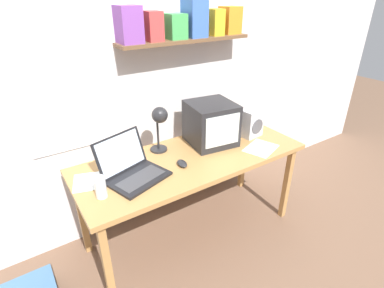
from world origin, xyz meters
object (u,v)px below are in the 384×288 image
at_px(space_heater, 251,123).
at_px(loose_paper_near_laptop, 261,148).
at_px(juice_glass, 101,188).
at_px(crt_monitor, 211,123).
at_px(computer_mouse, 182,163).
at_px(loose_paper_near_monitor, 89,181).
at_px(desk_lamp, 159,121).
at_px(laptop, 131,167).
at_px(corner_desk, 192,164).

xyz_separation_m(space_heater, loose_paper_near_laptop, (-0.09, -0.21, -0.11)).
bearing_deg(juice_glass, crt_monitor, 12.77).
distance_m(computer_mouse, loose_paper_near_monitor, 0.61).
height_order(juice_glass, loose_paper_near_laptop, juice_glass).
bearing_deg(desk_lamp, computer_mouse, -71.82).
bearing_deg(loose_paper_near_monitor, loose_paper_near_laptop, -12.73).
height_order(desk_lamp, juice_glass, desk_lamp).
height_order(desk_lamp, loose_paper_near_laptop, desk_lamp).
xyz_separation_m(crt_monitor, loose_paper_near_laptop, (0.26, -0.30, -0.16)).
height_order(juice_glass, loose_paper_near_monitor, juice_glass).
relative_size(space_heater, loose_paper_near_monitor, 0.90).
height_order(laptop, loose_paper_near_laptop, laptop).
distance_m(laptop, desk_lamp, 0.39).
relative_size(laptop, loose_paper_near_laptop, 1.46).
xyz_separation_m(desk_lamp, juice_glass, (-0.53, -0.27, -0.20)).
height_order(space_heater, loose_paper_near_laptop, space_heater).
height_order(juice_glass, computer_mouse, juice_glass).
height_order(loose_paper_near_laptop, loose_paper_near_monitor, same).
height_order(laptop, computer_mouse, laptop).
relative_size(laptop, space_heater, 1.96).
xyz_separation_m(juice_glass, loose_paper_near_monitor, (-0.02, 0.19, -0.06)).
relative_size(crt_monitor, loose_paper_near_monitor, 1.53).
xyz_separation_m(space_heater, computer_mouse, (-0.72, -0.09, -0.10)).
distance_m(crt_monitor, loose_paper_near_monitor, 0.97).
relative_size(crt_monitor, space_heater, 1.70).
height_order(crt_monitor, juice_glass, crt_monitor).
relative_size(space_heater, loose_paper_near_laptop, 0.74).
bearing_deg(space_heater, loose_paper_near_laptop, -118.52).
xyz_separation_m(corner_desk, juice_glass, (-0.70, -0.11, 0.12)).
xyz_separation_m(crt_monitor, space_heater, (0.35, -0.08, -0.05)).
distance_m(space_heater, loose_paper_near_monitor, 1.31).
xyz_separation_m(loose_paper_near_laptop, loose_paper_near_monitor, (-1.22, 0.28, 0.00)).
distance_m(corner_desk, desk_lamp, 0.39).
distance_m(laptop, loose_paper_near_monitor, 0.27).
bearing_deg(crt_monitor, loose_paper_near_monitor, -171.21).
distance_m(loose_paper_near_laptop, loose_paper_near_monitor, 1.25).
xyz_separation_m(corner_desk, space_heater, (0.59, 0.03, 0.17)).
bearing_deg(crt_monitor, space_heater, -5.78).
bearing_deg(loose_paper_near_monitor, computer_mouse, -14.79).
bearing_deg(space_heater, desk_lamp, 163.98).
height_order(corner_desk, crt_monitor, crt_monitor).
xyz_separation_m(juice_glass, computer_mouse, (0.57, 0.04, -0.04)).
distance_m(crt_monitor, computer_mouse, 0.44).
bearing_deg(loose_paper_near_monitor, desk_lamp, 7.72).
distance_m(laptop, space_heater, 1.06).
bearing_deg(laptop, crt_monitor, -8.97).
bearing_deg(space_heater, laptop, 175.39).
xyz_separation_m(corner_desk, laptop, (-0.46, 0.00, 0.13)).
height_order(crt_monitor, computer_mouse, crt_monitor).
relative_size(desk_lamp, juice_glass, 2.71).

